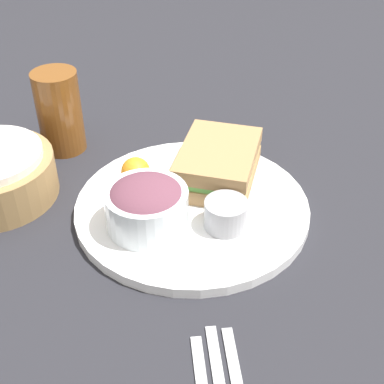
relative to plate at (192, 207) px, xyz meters
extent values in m
plane|color=#232328|center=(0.00, 0.00, -0.01)|extent=(4.00, 4.00, 0.00)
cylinder|color=white|center=(0.00, 0.00, 0.00)|extent=(0.33, 0.33, 0.02)
cube|color=#A37A4C|center=(0.07, -0.03, 0.02)|extent=(0.16, 0.12, 0.02)
cube|color=#6BB24C|center=(0.07, -0.03, 0.03)|extent=(0.15, 0.12, 0.01)
cube|color=#A37A4C|center=(0.07, -0.03, 0.05)|extent=(0.16, 0.12, 0.02)
cylinder|color=white|center=(-0.05, 0.05, 0.04)|extent=(0.11, 0.11, 0.06)
ellipsoid|color=brown|center=(-0.05, 0.05, 0.05)|extent=(0.10, 0.10, 0.04)
cylinder|color=#99999E|center=(-0.04, -0.05, 0.03)|extent=(0.06, 0.06, 0.04)
sphere|color=orange|center=(0.04, 0.09, 0.03)|extent=(0.04, 0.04, 0.04)
cylinder|color=brown|center=(0.14, 0.24, 0.06)|extent=(0.07, 0.07, 0.14)
camera|label=1|loc=(-0.60, -0.08, 0.48)|focal=50.00mm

